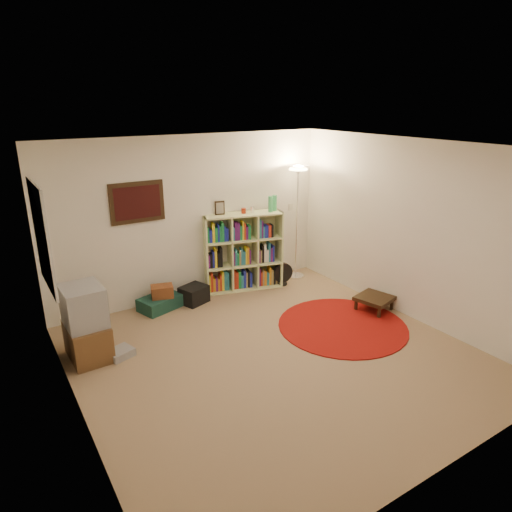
{
  "coord_description": "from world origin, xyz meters",
  "views": [
    {
      "loc": [
        -2.81,
        -4.0,
        2.98
      ],
      "look_at": [
        0.1,
        0.6,
        1.1
      ],
      "focal_mm": 32.0,
      "sensor_mm": 36.0,
      "label": 1
    }
  ],
  "objects_px": {
    "bookshelf": "(242,253)",
    "side_table": "(374,299)",
    "tv_stand": "(86,324)",
    "suitcase": "(160,303)",
    "floor_lamp": "(298,185)",
    "floor_fan": "(282,274)"
  },
  "relations": [
    {
      "from": "floor_lamp",
      "to": "suitcase",
      "type": "distance_m",
      "value": 2.92
    },
    {
      "from": "floor_lamp",
      "to": "side_table",
      "type": "relative_size",
      "value": 3.39
    },
    {
      "from": "floor_lamp",
      "to": "tv_stand",
      "type": "distance_m",
      "value": 3.97
    },
    {
      "from": "bookshelf",
      "to": "suitcase",
      "type": "bearing_deg",
      "value": -163.36
    },
    {
      "from": "bookshelf",
      "to": "floor_lamp",
      "type": "bearing_deg",
      "value": 10.81
    },
    {
      "from": "bookshelf",
      "to": "floor_fan",
      "type": "height_order",
      "value": "bookshelf"
    },
    {
      "from": "bookshelf",
      "to": "suitcase",
      "type": "distance_m",
      "value": 1.54
    },
    {
      "from": "floor_lamp",
      "to": "suitcase",
      "type": "bearing_deg",
      "value": 179.19
    },
    {
      "from": "tv_stand",
      "to": "floor_fan",
      "type": "bearing_deg",
      "value": 8.36
    },
    {
      "from": "tv_stand",
      "to": "side_table",
      "type": "xyz_separation_m",
      "value": [
        3.89,
        -0.92,
        -0.26
      ]
    },
    {
      "from": "suitcase",
      "to": "floor_lamp",
      "type": "bearing_deg",
      "value": -18.15
    },
    {
      "from": "floor_fan",
      "to": "floor_lamp",
      "type": "bearing_deg",
      "value": 33.41
    },
    {
      "from": "suitcase",
      "to": "floor_fan",
      "type": "bearing_deg",
      "value": -23.37
    },
    {
      "from": "floor_lamp",
      "to": "side_table",
      "type": "distance_m",
      "value": 2.24
    },
    {
      "from": "bookshelf",
      "to": "floor_lamp",
      "type": "distance_m",
      "value": 1.46
    },
    {
      "from": "bookshelf",
      "to": "side_table",
      "type": "xyz_separation_m",
      "value": [
        1.22,
        -1.79,
        -0.43
      ]
    },
    {
      "from": "bookshelf",
      "to": "side_table",
      "type": "bearing_deg",
      "value": -40.69
    },
    {
      "from": "floor_lamp",
      "to": "tv_stand",
      "type": "xyz_separation_m",
      "value": [
        -3.71,
        -0.79,
        -1.18
      ]
    },
    {
      "from": "floor_lamp",
      "to": "bookshelf",
      "type": "bearing_deg",
      "value": 175.81
    },
    {
      "from": "suitcase",
      "to": "side_table",
      "type": "relative_size",
      "value": 1.2
    },
    {
      "from": "tv_stand",
      "to": "side_table",
      "type": "distance_m",
      "value": 4.0
    },
    {
      "from": "bookshelf",
      "to": "side_table",
      "type": "distance_m",
      "value": 2.2
    }
  ]
}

